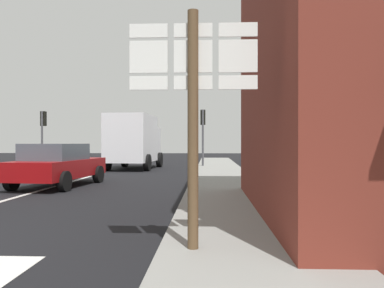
% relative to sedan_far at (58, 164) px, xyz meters
% --- Properties ---
extents(ground_plane, '(80.00, 80.00, 0.00)m').
position_rel_sedan_far_xyz_m(ground_plane, '(-0.11, 1.99, -0.76)').
color(ground_plane, black).
extents(sidewalk_right, '(2.45, 44.00, 0.14)m').
position_rel_sedan_far_xyz_m(sidewalk_right, '(5.74, -0.01, -0.69)').
color(sidewalk_right, gray).
rests_on(sidewalk_right, ground).
extents(lane_centre_stripe, '(0.16, 12.00, 0.01)m').
position_rel_sedan_far_xyz_m(lane_centre_stripe, '(-0.11, -2.01, -0.75)').
color(lane_centre_stripe, silver).
rests_on(lane_centre_stripe, ground).
extents(sedan_far, '(2.28, 4.35, 1.47)m').
position_rel_sedan_far_xyz_m(sedan_far, '(0.00, 0.00, 0.00)').
color(sedan_far, maroon).
rests_on(sedan_far, ground).
extents(delivery_truck, '(2.74, 5.12, 3.05)m').
position_rel_sedan_far_xyz_m(delivery_truck, '(0.90, 8.75, 0.89)').
color(delivery_truck, silver).
rests_on(delivery_truck, ground).
extents(route_sign_post, '(1.66, 0.14, 3.20)m').
position_rel_sedan_far_xyz_m(route_sign_post, '(4.97, -7.89, 1.24)').
color(route_sign_post, brown).
rests_on(route_sign_post, ground).
extents(traffic_light_far_right, '(0.30, 0.49, 3.48)m').
position_rel_sedan_far_xyz_m(traffic_light_far_right, '(4.82, 9.97, 1.82)').
color(traffic_light_far_right, '#47474C').
rests_on(traffic_light_far_right, ground).
extents(traffic_light_far_left, '(0.30, 0.49, 3.44)m').
position_rel_sedan_far_xyz_m(traffic_light_far_left, '(-5.03, 10.13, 1.79)').
color(traffic_light_far_left, '#47474C').
rests_on(traffic_light_far_left, ground).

